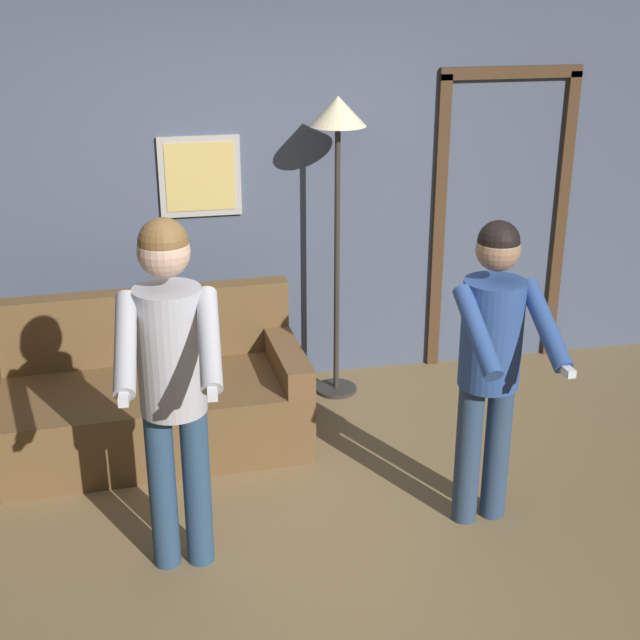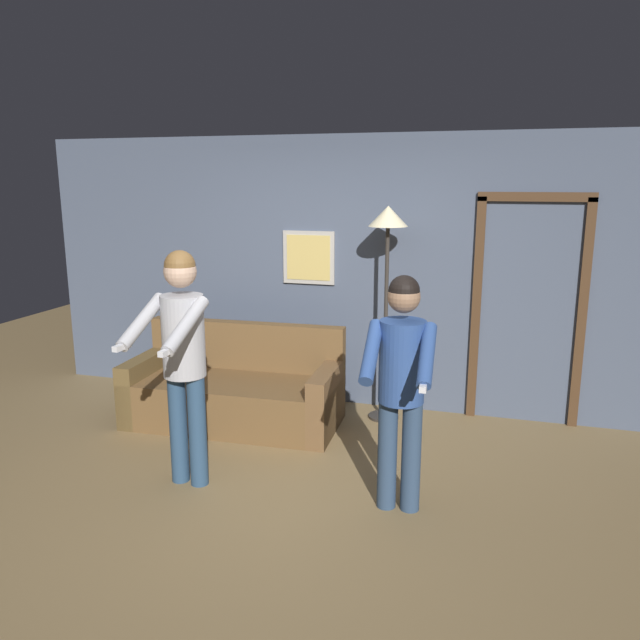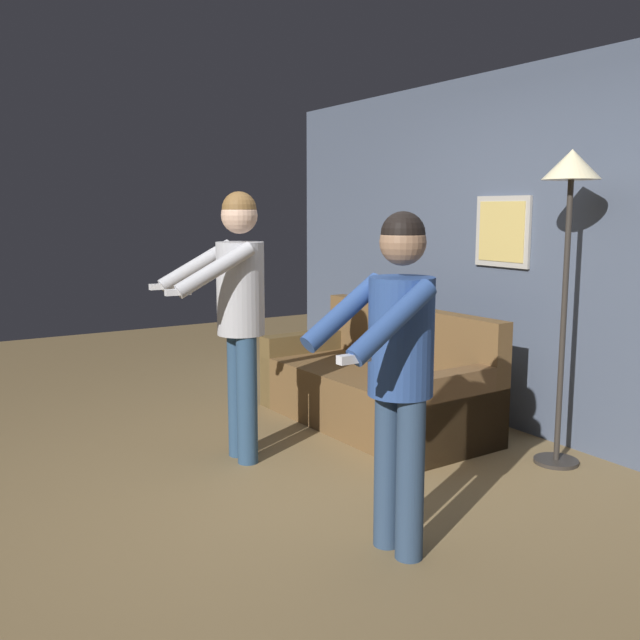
{
  "view_description": "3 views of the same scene",
  "coord_description": "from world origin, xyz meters",
  "px_view_note": "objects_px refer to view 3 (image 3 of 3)",
  "views": [
    {
      "loc": [
        -0.77,
        -3.62,
        2.69
      ],
      "look_at": [
        -0.01,
        0.06,
        1.19
      ],
      "focal_mm": 50.0,
      "sensor_mm": 36.0,
      "label": 1
    },
    {
      "loc": [
        1.44,
        -3.76,
        2.18
      ],
      "look_at": [
        0.31,
        0.03,
        1.29
      ],
      "focal_mm": 35.0,
      "sensor_mm": 36.0,
      "label": 2
    },
    {
      "loc": [
        3.35,
        -1.89,
        1.61
      ],
      "look_at": [
        0.27,
        0.02,
        1.04
      ],
      "focal_mm": 40.0,
      "sensor_mm": 36.0,
      "label": 3
    }
  ],
  "objects_px": {
    "person_standing_right": "(398,355)",
    "person_standing_left": "(238,300)",
    "torchiere_lamp": "(570,201)",
    "couch": "(377,388)"
  },
  "relations": [
    {
      "from": "person_standing_right",
      "to": "person_standing_left",
      "type": "bearing_deg",
      "value": -177.27
    },
    {
      "from": "torchiere_lamp",
      "to": "person_standing_left",
      "type": "bearing_deg",
      "value": -123.79
    },
    {
      "from": "couch",
      "to": "person_standing_left",
      "type": "bearing_deg",
      "value": -82.43
    },
    {
      "from": "person_standing_left",
      "to": "couch",
      "type": "bearing_deg",
      "value": 97.57
    },
    {
      "from": "torchiere_lamp",
      "to": "person_standing_right",
      "type": "relative_size",
      "value": 1.23
    },
    {
      "from": "couch",
      "to": "person_standing_right",
      "type": "height_order",
      "value": "person_standing_right"
    },
    {
      "from": "torchiere_lamp",
      "to": "person_standing_right",
      "type": "height_order",
      "value": "torchiere_lamp"
    },
    {
      "from": "torchiere_lamp",
      "to": "person_standing_right",
      "type": "bearing_deg",
      "value": -75.86
    },
    {
      "from": "couch",
      "to": "torchiere_lamp",
      "type": "bearing_deg",
      "value": 20.32
    },
    {
      "from": "person_standing_left",
      "to": "person_standing_right",
      "type": "relative_size",
      "value": 1.07
    }
  ]
}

